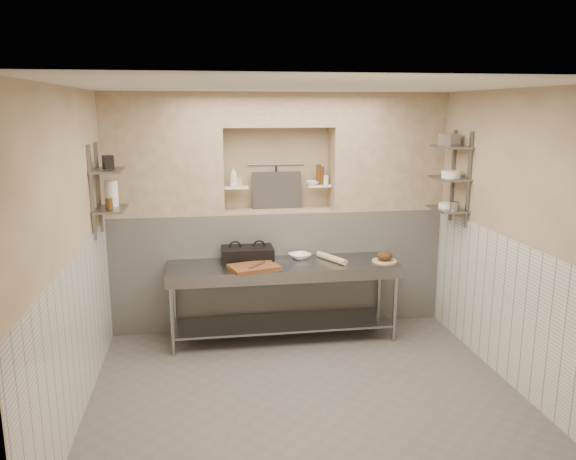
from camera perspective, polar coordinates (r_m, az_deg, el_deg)
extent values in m
cube|color=#615B56|center=(5.62, 1.58, -16.09)|extent=(4.00, 3.90, 0.10)
cube|color=silver|center=(4.95, 1.78, 14.95)|extent=(4.00, 3.90, 0.10)
cube|color=tan|center=(5.14, -21.45, -2.31)|extent=(0.10, 3.90, 2.80)
cube|color=tan|center=(5.82, 21.96, -0.72)|extent=(0.10, 3.90, 2.80)
cube|color=tan|center=(7.02, -1.29, 2.29)|extent=(4.00, 0.10, 2.80)
cube|color=tan|center=(3.24, 8.22, -10.00)|extent=(4.00, 0.10, 2.80)
cube|color=silver|center=(6.94, -0.99, -3.76)|extent=(4.00, 0.40, 1.40)
cube|color=tan|center=(6.78, -1.01, 2.01)|extent=(1.30, 0.40, 0.02)
cube|color=tan|center=(6.64, -12.54, 7.52)|extent=(1.35, 0.40, 1.40)
cube|color=tan|center=(6.99, 9.89, 7.85)|extent=(1.35, 0.40, 1.40)
cube|color=tan|center=(6.67, -1.05, 12.12)|extent=(1.30, 0.40, 0.40)
cube|color=silver|center=(5.34, -20.21, -9.60)|extent=(0.02, 3.90, 1.40)
cube|color=silver|center=(5.97, 20.92, -7.30)|extent=(0.02, 3.90, 1.40)
cube|color=white|center=(6.68, -5.29, 4.33)|extent=(0.28, 0.16, 0.02)
cube|color=white|center=(6.82, 3.16, 4.52)|extent=(0.28, 0.16, 0.02)
cylinder|color=gray|center=(6.87, -1.23, 6.70)|extent=(0.70, 0.02, 0.02)
cylinder|color=black|center=(6.87, -1.20, 5.27)|extent=(0.02, 0.02, 0.30)
cube|color=#383330|center=(6.84, -1.14, 4.06)|extent=(0.60, 0.08, 0.45)
cube|color=slate|center=(6.25, -18.65, 4.12)|extent=(0.03, 0.03, 0.95)
cube|color=slate|center=(5.86, -19.29, 3.57)|extent=(0.03, 0.03, 0.95)
cube|color=slate|center=(6.07, -17.57, 2.04)|extent=(0.30, 0.50, 0.02)
cube|color=slate|center=(6.01, -17.82, 5.79)|extent=(0.30, 0.50, 0.03)
cube|color=slate|center=(6.80, 16.38, 5.30)|extent=(0.03, 0.03, 1.05)
cube|color=slate|center=(6.44, 17.88, 4.84)|extent=(0.03, 0.03, 1.05)
cube|color=slate|center=(6.61, 15.86, 2.07)|extent=(0.30, 0.50, 0.02)
cube|color=slate|center=(6.56, 16.04, 5.08)|extent=(0.30, 0.50, 0.02)
cube|color=slate|center=(6.53, 16.23, 8.13)|extent=(0.30, 0.50, 0.03)
cube|color=gray|center=(6.36, -0.51, -3.57)|extent=(2.60, 0.70, 0.04)
cube|color=gray|center=(6.59, -0.50, -9.43)|extent=(2.45, 0.60, 0.03)
cube|color=gray|center=(6.07, -0.06, -4.96)|extent=(2.60, 0.02, 0.12)
cylinder|color=gray|center=(6.18, -11.69, -8.73)|extent=(0.04, 0.04, 0.86)
cylinder|color=gray|center=(6.72, -11.46, -6.97)|extent=(0.04, 0.04, 0.86)
cylinder|color=gray|center=(6.53, 10.81, -7.54)|extent=(0.04, 0.04, 0.86)
cylinder|color=gray|center=(7.04, 9.23, -5.98)|extent=(0.04, 0.04, 0.86)
cube|color=black|center=(6.49, -4.16, -2.61)|extent=(0.59, 0.43, 0.11)
cube|color=black|center=(6.47, -4.17, -1.93)|extent=(0.59, 0.43, 0.05)
cube|color=brown|center=(6.12, -3.48, -3.82)|extent=(0.59, 0.49, 0.05)
cube|color=gray|center=(6.27, -0.56, -3.18)|extent=(0.25, 0.06, 0.01)
cylinder|color=gray|center=(6.10, -3.15, -3.55)|extent=(0.21, 0.23, 0.03)
imported|color=white|center=(6.55, 1.19, -2.66)|extent=(0.31, 0.31, 0.06)
cylinder|color=beige|center=(6.46, 4.45, -2.87)|extent=(0.28, 0.45, 0.07)
cylinder|color=beige|center=(6.51, 9.77, -3.13)|extent=(0.28, 0.28, 0.02)
ellipsoid|color=#4C2D19|center=(6.50, 9.79, -2.59)|extent=(0.18, 0.18, 0.11)
imported|color=white|center=(6.67, -5.58, 5.45)|extent=(0.11, 0.11, 0.24)
cube|color=tan|center=(6.71, -4.98, 4.95)|extent=(0.07, 0.07, 0.11)
imported|color=white|center=(6.78, 2.49, 4.80)|extent=(0.20, 0.20, 0.05)
cylinder|color=#492C10|center=(6.81, 3.42, 5.54)|extent=(0.06, 0.06, 0.22)
cylinder|color=#492C10|center=(6.80, 3.13, 5.65)|extent=(0.06, 0.06, 0.25)
cylinder|color=white|center=(6.83, 3.86, 5.10)|extent=(0.06, 0.06, 0.11)
cylinder|color=white|center=(6.16, -17.50, 3.57)|extent=(0.13, 0.13, 0.27)
cylinder|color=#492C10|center=(5.98, -17.72, 2.56)|extent=(0.08, 0.08, 0.11)
cube|color=black|center=(6.05, -17.81, 6.59)|extent=(0.13, 0.13, 0.14)
cylinder|color=white|center=(6.61, 15.85, 2.43)|extent=(0.19, 0.19, 0.06)
cylinder|color=gray|center=(6.44, 16.54, 2.34)|extent=(0.10, 0.10, 0.10)
cylinder|color=white|center=(6.51, 16.23, 5.48)|extent=(0.21, 0.21, 0.08)
cube|color=gray|center=(6.57, 16.09, 8.81)|extent=(0.22, 0.24, 0.12)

